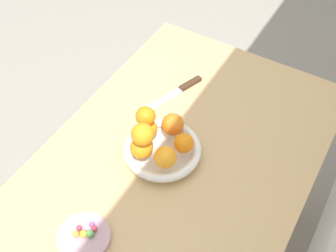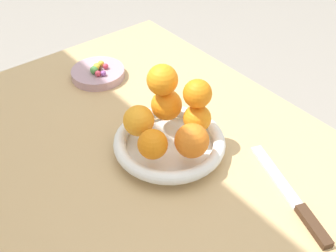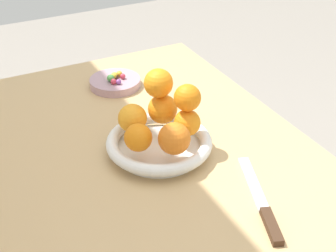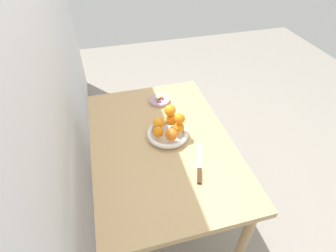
# 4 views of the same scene
# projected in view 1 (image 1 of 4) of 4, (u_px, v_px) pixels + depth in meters

# --- Properties ---
(dining_table) EXTENTS (1.10, 0.76, 0.74)m
(dining_table) POSITION_uv_depth(u_px,v_px,m) (180.00, 171.00, 1.34)
(dining_table) COLOR tan
(dining_table) RESTS_ON ground_plane
(fruit_bowl) EXTENTS (0.23, 0.23, 0.04)m
(fruit_bowl) POSITION_uv_depth(u_px,v_px,m) (163.00, 150.00, 1.25)
(fruit_bowl) COLOR white
(fruit_bowl) RESTS_ON dining_table
(candy_dish) EXTENTS (0.14, 0.14, 0.02)m
(candy_dish) POSITION_uv_depth(u_px,v_px,m) (84.00, 238.00, 1.08)
(candy_dish) COLOR #B28C99
(candy_dish) RESTS_ON dining_table
(orange_0) EXTENTS (0.06, 0.06, 0.06)m
(orange_0) POSITION_uv_depth(u_px,v_px,m) (148.00, 129.00, 1.25)
(orange_0) COLOR orange
(orange_0) RESTS_ON fruit_bowl
(orange_1) EXTENTS (0.07, 0.07, 0.07)m
(orange_1) POSITION_uv_depth(u_px,v_px,m) (142.00, 147.00, 1.20)
(orange_1) COLOR orange
(orange_1) RESTS_ON fruit_bowl
(orange_2) EXTENTS (0.06, 0.06, 0.06)m
(orange_2) POSITION_uv_depth(u_px,v_px,m) (165.00, 157.00, 1.17)
(orange_2) COLOR orange
(orange_2) RESTS_ON fruit_bowl
(orange_3) EXTENTS (0.06, 0.06, 0.06)m
(orange_3) POSITION_uv_depth(u_px,v_px,m) (184.00, 143.00, 1.21)
(orange_3) COLOR orange
(orange_3) RESTS_ON fruit_bowl
(orange_4) EXTENTS (0.07, 0.07, 0.07)m
(orange_4) POSITION_uv_depth(u_px,v_px,m) (173.00, 124.00, 1.25)
(orange_4) COLOR orange
(orange_4) RESTS_ON fruit_bowl
(orange_5) EXTENTS (0.06, 0.06, 0.06)m
(orange_5) POSITION_uv_depth(u_px,v_px,m) (143.00, 134.00, 1.14)
(orange_5) COLOR orange
(orange_5) RESTS_ON orange_1
(orange_6) EXTENTS (0.06, 0.06, 0.06)m
(orange_6) POSITION_uv_depth(u_px,v_px,m) (146.00, 116.00, 1.20)
(orange_6) COLOR orange
(orange_6) RESTS_ON orange_0
(candy_ball_0) EXTENTS (0.01, 0.01, 0.01)m
(candy_ball_0) POSITION_uv_depth(u_px,v_px,m) (79.00, 228.00, 1.08)
(candy_ball_0) COLOR #C6384C
(candy_ball_0) RESTS_ON candy_dish
(candy_ball_1) EXTENTS (0.02, 0.02, 0.02)m
(candy_ball_1) POSITION_uv_depth(u_px,v_px,m) (83.00, 233.00, 1.07)
(candy_ball_1) COLOR #472819
(candy_ball_1) RESTS_ON candy_dish
(candy_ball_2) EXTENTS (0.02, 0.02, 0.02)m
(candy_ball_2) POSITION_uv_depth(u_px,v_px,m) (94.00, 228.00, 1.08)
(candy_ball_2) COLOR #C6384C
(candy_ball_2) RESTS_ON candy_dish
(candy_ball_3) EXTENTS (0.01, 0.01, 0.01)m
(candy_ball_3) POSITION_uv_depth(u_px,v_px,m) (92.00, 224.00, 1.09)
(candy_ball_3) COLOR #8C4C99
(candy_ball_3) RESTS_ON candy_dish
(candy_ball_4) EXTENTS (0.02, 0.02, 0.02)m
(candy_ball_4) POSITION_uv_depth(u_px,v_px,m) (83.00, 234.00, 1.07)
(candy_ball_4) COLOR gold
(candy_ball_4) RESTS_ON candy_dish
(candy_ball_5) EXTENTS (0.02, 0.02, 0.02)m
(candy_ball_5) POSITION_uv_depth(u_px,v_px,m) (76.00, 234.00, 1.07)
(candy_ball_5) COLOR gold
(candy_ball_5) RESTS_ON candy_dish
(candy_ball_6) EXTENTS (0.02, 0.02, 0.02)m
(candy_ball_6) POSITION_uv_depth(u_px,v_px,m) (83.00, 234.00, 1.07)
(candy_ball_6) COLOR #472819
(candy_ball_6) RESTS_ON candy_dish
(candy_ball_7) EXTENTS (0.02, 0.02, 0.02)m
(candy_ball_7) POSITION_uv_depth(u_px,v_px,m) (90.00, 234.00, 1.07)
(candy_ball_7) COLOR #4C9947
(candy_ball_7) RESTS_ON candy_dish
(knife) EXTENTS (0.25, 0.11, 0.01)m
(knife) POSITION_uv_depth(u_px,v_px,m) (177.00, 92.00, 1.44)
(knife) COLOR #3F2819
(knife) RESTS_ON dining_table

